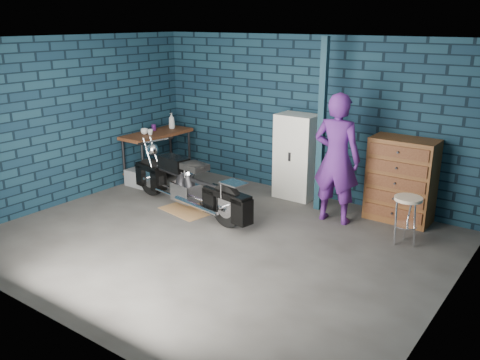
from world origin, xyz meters
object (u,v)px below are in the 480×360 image
object	(u,v)px
workbench	(158,156)
tool_chest	(401,180)
storage_bin	(140,178)
shop_stool	(406,221)
motorcycle	(188,180)
locker	(297,157)
person	(337,159)

from	to	relation	value
workbench	tool_chest	xyz separation A→B (m)	(4.45, 0.64, 0.18)
storage_bin	shop_stool	bearing A→B (deg)	4.04
workbench	shop_stool	xyz separation A→B (m)	(4.82, -0.16, -0.12)
workbench	storage_bin	size ratio (longest dim) A/B	2.93
storage_bin	shop_stool	distance (m)	4.82
storage_bin	tool_chest	world-z (taller)	tool_chest
motorcycle	locker	world-z (taller)	locker
storage_bin	shop_stool	size ratio (longest dim) A/B	0.71
workbench	tool_chest	distance (m)	4.50
locker	tool_chest	xyz separation A→B (m)	(1.80, 0.00, -0.08)
person	shop_stool	size ratio (longest dim) A/B	2.89
person	motorcycle	bearing A→B (deg)	20.54
person	storage_bin	size ratio (longest dim) A/B	4.08
person	storage_bin	xyz separation A→B (m)	(-3.64, -0.54, -0.83)
storage_bin	locker	size ratio (longest dim) A/B	0.33
motorcycle	locker	bearing A→B (deg)	65.99
person	storage_bin	bearing A→B (deg)	4.07
tool_chest	shop_stool	xyz separation A→B (m)	(0.37, -0.80, -0.30)
locker	shop_stool	bearing A→B (deg)	-20.15
person	locker	bearing A→B (deg)	-34.95
motorcycle	storage_bin	xyz separation A→B (m)	(-1.56, 0.43, -0.36)
storage_bin	locker	bearing A→B (deg)	23.34
workbench	tool_chest	size ratio (longest dim) A/B	1.10
workbench	storage_bin	xyz separation A→B (m)	(0.02, -0.50, -0.31)
motorcycle	storage_bin	bearing A→B (deg)	175.11
storage_bin	tool_chest	distance (m)	4.60
tool_chest	workbench	bearing A→B (deg)	-171.87
storage_bin	shop_stool	xyz separation A→B (m)	(4.80, 0.34, 0.19)
motorcycle	storage_bin	size ratio (longest dim) A/B	4.85
person	shop_stool	distance (m)	1.34
workbench	storage_bin	world-z (taller)	workbench
person	tool_chest	size ratio (longest dim) A/B	1.53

